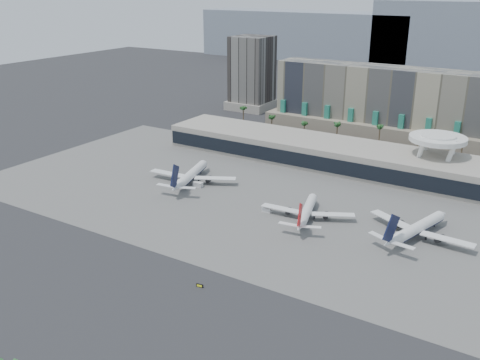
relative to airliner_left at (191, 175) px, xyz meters
The scene contains 13 objects.
ground 65.12m from the airliner_left, 52.44° to the right, with size 900.00×900.00×0.00m, color #232326.
apron_pad 39.96m from the airliner_left, ahead, with size 260.00×130.00×0.06m, color #5B5B59.
hotel 133.16m from the airliner_left, 68.01° to the left, with size 140.00×30.00×42.00m.
office_tower 159.61m from the airliner_left, 110.45° to the left, with size 30.00×30.00×52.00m.
terminal 70.55m from the airliner_left, 55.80° to the left, with size 170.00×32.50×14.50m.
saucer_structure 115.43m from the airliner_left, 34.27° to the left, with size 26.00×26.00×21.89m.
palm_row 104.67m from the airliner_left, 63.49° to the left, with size 157.80×2.80×13.10m.
airliner_left is the anchor object (origin of this frame).
airliner_centre 63.60m from the airliner_left, ahead, with size 36.51×37.86×13.38m.
airliner_right 104.42m from the airliner_left, ahead, with size 40.59×42.08×14.89m.
service_vehicle_a 6.94m from the airliner_left, 23.70° to the right, with size 4.59×2.25×2.25m, color silver.
service_vehicle_b 47.85m from the airliner_left, 13.14° to the right, with size 3.67×2.10×1.89m, color silver.
taxiway_sign 91.47m from the airliner_left, 51.48° to the right, with size 2.36×0.66×1.06m.
Camera 1 is at (103.14, -134.23, 88.16)m, focal length 40.00 mm.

